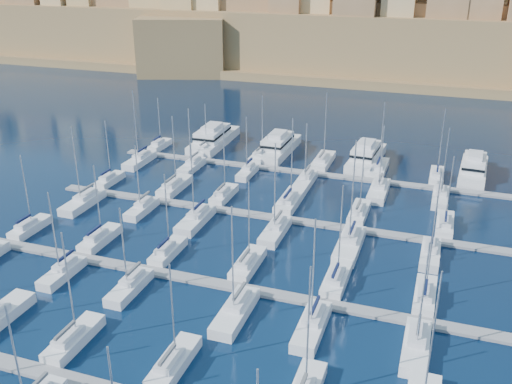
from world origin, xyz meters
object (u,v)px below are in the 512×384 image
at_px(motor_yacht_b, 278,146).
at_px(motor_yacht_c, 366,156).
at_px(motor_yacht_a, 213,138).
at_px(sailboat_2, 74,339).
at_px(motor_yacht_d, 473,168).

xyz_separation_m(motor_yacht_b, motor_yacht_c, (19.21, -0.18, -0.00)).
distance_m(motor_yacht_a, motor_yacht_c, 34.95).
bearing_deg(motor_yacht_a, sailboat_2, -79.46).
bearing_deg(motor_yacht_d, sailboat_2, -121.43).
relative_size(motor_yacht_b, motor_yacht_c, 1.01).
height_order(motor_yacht_a, motor_yacht_d, same).
bearing_deg(sailboat_2, motor_yacht_b, 88.05).
bearing_deg(motor_yacht_a, motor_yacht_c, -1.61).
relative_size(sailboat_2, motor_yacht_b, 0.79).
xyz_separation_m(motor_yacht_a, motor_yacht_c, (34.93, -0.98, -0.00)).
bearing_deg(motor_yacht_c, motor_yacht_b, 179.48).
distance_m(sailboat_2, motor_yacht_b, 70.84).
bearing_deg(motor_yacht_d, motor_yacht_b, 178.82).
relative_size(sailboat_2, motor_yacht_d, 0.87).
xyz_separation_m(sailboat_2, motor_yacht_c, (21.61, 70.62, 0.98)).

